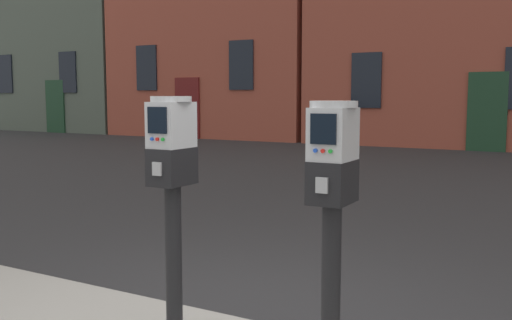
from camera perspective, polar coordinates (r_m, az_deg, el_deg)
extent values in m
cylinder|color=black|center=(3.19, -8.15, -10.03)|extent=(0.09, 0.09, 0.85)
cube|color=black|center=(3.09, -8.30, -0.62)|extent=(0.17, 0.24, 0.20)
cube|color=#A5A8AD|center=(2.99, -9.77, -0.88)|extent=(0.06, 0.01, 0.07)
cube|color=#B7BABF|center=(3.07, -8.37, 3.46)|extent=(0.17, 0.23, 0.24)
cube|color=black|center=(2.97, -9.76, 3.90)|extent=(0.12, 0.01, 0.14)
cylinder|color=blue|center=(3.00, -10.27, 2.06)|extent=(0.02, 0.01, 0.02)
cylinder|color=red|center=(2.98, -9.75, 2.04)|extent=(0.02, 0.01, 0.02)
cylinder|color=green|center=(2.96, -9.22, 2.02)|extent=(0.02, 0.01, 0.02)
cylinder|color=#B7BABF|center=(3.07, -8.41, 6.00)|extent=(0.22, 0.22, 0.03)
cylinder|color=black|center=(2.76, 7.42, -12.81)|extent=(0.09, 0.09, 0.84)
cube|color=black|center=(2.64, 7.58, -2.13)|extent=(0.17, 0.24, 0.19)
cube|color=#A5A8AD|center=(2.52, 6.53, -2.51)|extent=(0.06, 0.01, 0.07)
cube|color=#B7BABF|center=(2.62, 7.65, 2.56)|extent=(0.17, 0.23, 0.24)
cube|color=black|center=(2.50, 6.67, 3.06)|extent=(0.12, 0.01, 0.13)
cylinder|color=blue|center=(2.52, 5.89, 0.93)|extent=(0.02, 0.01, 0.02)
cylinder|color=red|center=(2.51, 6.63, 0.89)|extent=(0.02, 0.01, 0.02)
cylinder|color=green|center=(2.50, 7.37, 0.85)|extent=(0.02, 0.01, 0.02)
cylinder|color=#B7BABF|center=(2.61, 7.70, 5.50)|extent=(0.22, 0.22, 0.03)
cube|color=black|center=(26.87, -23.59, 7.81)|extent=(0.90, 0.06, 1.60)
cube|color=black|center=(24.01, -18.14, 8.26)|extent=(0.90, 0.06, 1.60)
cube|color=#193823|center=(24.56, -19.25, 5.03)|extent=(1.00, 0.07, 2.10)
cube|color=black|center=(21.27, -10.79, 8.94)|extent=(0.90, 0.06, 1.60)
cube|color=black|center=(18.97, -1.48, 9.38)|extent=(0.90, 0.06, 1.60)
cube|color=#591414|center=(20.15, -6.81, 5.12)|extent=(1.00, 0.07, 2.10)
cube|color=black|center=(17.18, 10.86, 7.75)|extent=(0.90, 0.06, 1.60)
cube|color=#193823|center=(16.42, 21.90, 4.45)|extent=(1.00, 0.07, 2.10)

